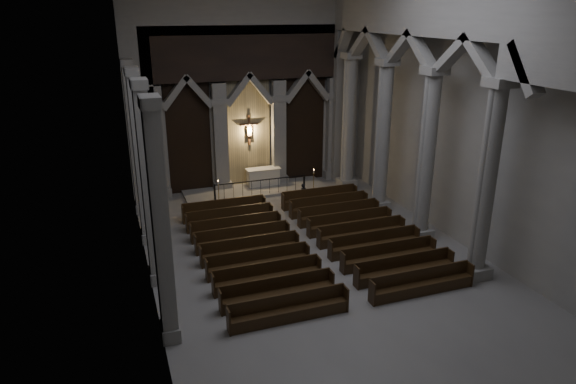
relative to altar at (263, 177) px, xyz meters
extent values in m
plane|color=gray|center=(-0.65, -11.13, -0.68)|extent=(24.00, 24.00, 0.00)
cube|color=#9A9790|center=(-0.65, 0.87, 5.32)|extent=(14.00, 0.10, 12.00)
cube|color=#9A9790|center=(-7.65, -11.13, 5.32)|extent=(0.10, 24.00, 12.00)
cube|color=#9A9790|center=(6.35, -11.13, 5.32)|extent=(0.10, 24.00, 12.00)
cube|color=gray|center=(-6.05, 0.37, 2.52)|extent=(0.80, 0.50, 6.40)
cube|color=gray|center=(-6.05, 0.37, -0.43)|extent=(1.05, 0.70, 0.50)
cube|color=gray|center=(-6.05, 0.37, 4.67)|extent=(1.00, 0.65, 0.35)
cube|color=gray|center=(-2.45, 0.37, 2.52)|extent=(0.80, 0.50, 6.40)
cube|color=gray|center=(-2.45, 0.37, -0.43)|extent=(1.05, 0.70, 0.50)
cube|color=gray|center=(-2.45, 0.37, 4.67)|extent=(1.00, 0.65, 0.35)
cube|color=gray|center=(1.15, 0.37, 2.52)|extent=(0.80, 0.50, 6.40)
cube|color=gray|center=(1.15, 0.37, -0.43)|extent=(1.05, 0.70, 0.50)
cube|color=gray|center=(1.15, 0.37, 4.67)|extent=(1.00, 0.65, 0.35)
cube|color=gray|center=(4.75, 0.37, 2.52)|extent=(0.80, 0.50, 6.40)
cube|color=gray|center=(4.75, 0.37, -0.43)|extent=(1.05, 0.70, 0.50)
cube|color=gray|center=(4.75, 0.37, 4.67)|extent=(1.00, 0.65, 0.35)
cube|color=black|center=(-4.25, 0.72, 2.82)|extent=(2.60, 0.15, 7.00)
cube|color=tan|center=(-0.65, 0.72, 2.82)|extent=(2.60, 0.15, 7.00)
cube|color=black|center=(2.95, 0.72, 2.82)|extent=(2.60, 0.15, 7.00)
cube|color=black|center=(-0.65, 0.37, 7.32)|extent=(12.00, 0.50, 3.00)
cube|color=gray|center=(-6.85, 0.37, 3.82)|extent=(1.60, 0.50, 9.00)
cube|color=gray|center=(5.55, 0.37, 3.82)|extent=(1.60, 0.50, 9.00)
cube|color=gray|center=(-0.65, 0.37, 9.82)|extent=(14.00, 0.50, 3.00)
plane|color=#E9D068|center=(-0.65, 0.69, 2.82)|extent=(1.50, 0.00, 1.50)
cube|color=#502F1B|center=(-0.65, 0.60, 2.82)|extent=(0.13, 0.08, 1.80)
cube|color=#502F1B|center=(-0.65, 0.60, 3.17)|extent=(1.10, 0.08, 0.13)
cube|color=tan|center=(-0.65, 0.54, 2.77)|extent=(0.26, 0.10, 0.60)
sphere|color=tan|center=(-0.65, 0.54, 3.17)|extent=(0.17, 0.17, 0.17)
cylinder|color=tan|center=(-0.91, 0.54, 3.14)|extent=(0.45, 0.08, 0.08)
cylinder|color=tan|center=(-0.39, 0.54, 3.14)|extent=(0.45, 0.08, 0.08)
cube|color=gray|center=(4.85, -1.63, -0.43)|extent=(1.00, 1.00, 0.50)
cylinder|color=gray|center=(4.85, -1.63, 3.32)|extent=(0.70, 0.70, 7.50)
cube|color=gray|center=(4.85, -1.63, 7.17)|extent=(0.95, 0.95, 0.35)
cube|color=gray|center=(4.85, -5.63, -0.43)|extent=(1.00, 1.00, 0.50)
cylinder|color=gray|center=(4.85, -5.63, 3.32)|extent=(0.70, 0.70, 7.50)
cube|color=gray|center=(4.85, -5.63, 7.17)|extent=(0.95, 0.95, 0.35)
cube|color=gray|center=(4.85, -9.63, -0.43)|extent=(1.00, 1.00, 0.50)
cylinder|color=gray|center=(4.85, -9.63, 3.32)|extent=(0.70, 0.70, 7.50)
cube|color=gray|center=(4.85, -9.63, 7.17)|extent=(0.95, 0.95, 0.35)
cube|color=gray|center=(4.85, -13.63, -0.43)|extent=(1.00, 1.00, 0.50)
cylinder|color=gray|center=(4.85, -13.63, 3.32)|extent=(0.70, 0.70, 7.50)
cube|color=gray|center=(4.85, -13.63, 7.17)|extent=(0.95, 0.95, 0.35)
cube|color=gray|center=(4.85, -11.13, 9.92)|extent=(0.55, 24.00, 2.80)
cube|color=gray|center=(4.85, 0.27, 3.92)|extent=(0.55, 1.20, 9.20)
cube|color=gray|center=(-7.40, -1.63, -0.43)|extent=(0.60, 1.00, 0.50)
cube|color=gray|center=(-7.40, -1.63, 3.32)|extent=(0.50, 0.80, 7.50)
cube|color=gray|center=(-7.40, -1.63, 7.17)|extent=(0.60, 1.00, 0.35)
cube|color=gray|center=(-7.40, -5.63, -0.43)|extent=(0.60, 1.00, 0.50)
cube|color=gray|center=(-7.40, -5.63, 3.32)|extent=(0.50, 0.80, 7.50)
cube|color=gray|center=(-7.40, -5.63, 7.17)|extent=(0.60, 1.00, 0.35)
cube|color=gray|center=(-7.40, -9.63, -0.43)|extent=(0.60, 1.00, 0.50)
cube|color=gray|center=(-7.40, -9.63, 3.32)|extent=(0.50, 0.80, 7.50)
cube|color=gray|center=(-7.40, -9.63, 7.17)|extent=(0.60, 1.00, 0.35)
cube|color=gray|center=(-7.40, -13.63, -0.43)|extent=(0.60, 1.00, 0.50)
cube|color=gray|center=(-7.40, -13.63, 3.32)|extent=(0.50, 0.80, 7.50)
cube|color=gray|center=(-7.40, -13.63, 7.17)|extent=(0.60, 1.00, 0.35)
cube|color=gray|center=(-0.65, -0.53, -0.61)|extent=(8.50, 2.60, 0.15)
cube|color=silver|center=(0.00, 0.00, -0.02)|extent=(1.92, 0.75, 1.01)
cube|color=silver|center=(0.00, 0.00, 0.50)|extent=(2.08, 0.83, 0.04)
cube|color=black|center=(-0.65, -1.64, 0.35)|extent=(5.40, 0.05, 0.05)
cube|color=black|center=(-3.35, -1.64, -0.14)|extent=(0.09, 0.09, 1.08)
cube|color=black|center=(2.05, -1.64, -0.14)|extent=(0.09, 0.09, 1.08)
cylinder|color=black|center=(-2.81, -1.64, -0.17)|extent=(0.02, 0.02, 0.99)
cylinder|color=black|center=(-2.27, -1.64, -0.17)|extent=(0.02, 0.02, 0.99)
cylinder|color=black|center=(-1.73, -1.64, -0.17)|extent=(0.02, 0.02, 0.99)
cylinder|color=black|center=(-1.19, -1.64, -0.17)|extent=(0.02, 0.02, 0.99)
cylinder|color=black|center=(-0.65, -1.64, -0.17)|extent=(0.02, 0.02, 0.99)
cylinder|color=black|center=(-0.11, -1.64, -0.17)|extent=(0.02, 0.02, 0.99)
cylinder|color=black|center=(0.43, -1.64, -0.17)|extent=(0.02, 0.02, 0.99)
cylinder|color=black|center=(0.97, -1.64, -0.17)|extent=(0.02, 0.02, 0.99)
cylinder|color=black|center=(1.51, -1.64, -0.17)|extent=(0.02, 0.02, 0.99)
cylinder|color=olive|center=(-3.22, -2.09, -0.66)|extent=(0.24, 0.24, 0.05)
cylinder|color=olive|center=(-3.22, -2.09, -0.07)|extent=(0.04, 0.04, 1.17)
cylinder|color=olive|center=(-3.22, -2.09, 0.51)|extent=(0.12, 0.12, 0.02)
cylinder|color=#F0E6CA|center=(-3.22, -2.09, 0.62)|extent=(0.05, 0.05, 0.20)
sphere|color=#F0A654|center=(-3.22, -2.09, 0.74)|extent=(0.04, 0.04, 0.04)
cylinder|color=olive|center=(2.48, -2.07, -0.65)|extent=(0.25, 0.25, 0.05)
cylinder|color=olive|center=(2.48, -2.07, -0.05)|extent=(0.04, 0.04, 1.21)
cylinder|color=olive|center=(2.48, -2.07, 0.56)|extent=(0.13, 0.13, 0.02)
cylinder|color=#F0E6CA|center=(2.48, -2.07, 0.67)|extent=(0.05, 0.05, 0.21)
sphere|color=#F0A654|center=(2.48, -2.07, 0.80)|extent=(0.05, 0.05, 0.05)
cube|color=black|center=(-3.35, -4.04, -0.45)|extent=(4.33, 0.41, 0.46)
cube|color=black|center=(-3.35, -3.85, 0.04)|extent=(4.33, 0.07, 0.51)
cube|color=black|center=(-5.51, -4.04, -0.22)|extent=(0.06, 0.46, 0.93)
cube|color=black|center=(-1.19, -4.04, -0.22)|extent=(0.06, 0.46, 0.93)
cube|color=black|center=(2.05, -4.04, -0.45)|extent=(4.33, 0.41, 0.46)
cube|color=black|center=(2.05, -3.85, 0.04)|extent=(4.33, 0.07, 0.51)
cube|color=black|center=(-0.11, -4.04, -0.22)|extent=(0.06, 0.46, 0.93)
cube|color=black|center=(4.21, -4.04, -0.22)|extent=(0.06, 0.46, 0.93)
cube|color=black|center=(-3.35, -5.30, -0.45)|extent=(4.33, 0.41, 0.46)
cube|color=black|center=(-3.35, -5.10, 0.04)|extent=(4.33, 0.07, 0.51)
cube|color=black|center=(-5.51, -5.30, -0.22)|extent=(0.06, 0.46, 0.93)
cube|color=black|center=(-1.19, -5.30, -0.22)|extent=(0.06, 0.46, 0.93)
cube|color=black|center=(2.05, -5.30, -0.45)|extent=(4.33, 0.41, 0.46)
cube|color=black|center=(2.05, -5.10, 0.04)|extent=(4.33, 0.07, 0.51)
cube|color=black|center=(-0.11, -5.30, -0.22)|extent=(0.06, 0.46, 0.93)
cube|color=black|center=(4.21, -5.30, -0.22)|extent=(0.06, 0.46, 0.93)
cube|color=black|center=(-3.35, -6.55, -0.45)|extent=(4.33, 0.41, 0.46)
cube|color=black|center=(-3.35, -6.36, 0.04)|extent=(4.33, 0.07, 0.51)
cube|color=black|center=(-5.51, -6.55, -0.22)|extent=(0.06, 0.46, 0.93)
cube|color=black|center=(-1.19, -6.55, -0.22)|extent=(0.06, 0.46, 0.93)
cube|color=black|center=(2.05, -6.55, -0.45)|extent=(4.33, 0.41, 0.46)
cube|color=black|center=(2.05, -6.36, 0.04)|extent=(4.33, 0.07, 0.51)
cube|color=black|center=(-0.11, -6.55, -0.22)|extent=(0.06, 0.46, 0.93)
cube|color=black|center=(4.21, -6.55, -0.22)|extent=(0.06, 0.46, 0.93)
cube|color=black|center=(-3.35, -7.81, -0.45)|extent=(4.33, 0.41, 0.46)
cube|color=black|center=(-3.35, -7.61, 0.04)|extent=(4.33, 0.07, 0.51)
cube|color=black|center=(-5.51, -7.81, -0.22)|extent=(0.06, 0.46, 0.93)
cube|color=black|center=(-1.19, -7.81, -0.22)|extent=(0.06, 0.46, 0.93)
cube|color=black|center=(2.05, -7.81, -0.45)|extent=(4.33, 0.41, 0.46)
cube|color=black|center=(2.05, -7.61, 0.04)|extent=(4.33, 0.07, 0.51)
cube|color=black|center=(-0.11, -7.81, -0.22)|extent=(0.06, 0.46, 0.93)
cube|color=black|center=(4.21, -7.81, -0.22)|extent=(0.06, 0.46, 0.93)
cube|color=black|center=(-3.35, -9.06, -0.45)|extent=(4.33, 0.41, 0.46)
cube|color=black|center=(-3.35, -8.86, 0.04)|extent=(4.33, 0.07, 0.51)
cube|color=black|center=(-5.51, -9.06, -0.22)|extent=(0.06, 0.46, 0.93)
cube|color=black|center=(-1.19, -9.06, -0.22)|extent=(0.06, 0.46, 0.93)
cube|color=black|center=(2.05, -9.06, -0.45)|extent=(4.33, 0.41, 0.46)
cube|color=black|center=(2.05, -8.86, 0.04)|extent=(4.33, 0.07, 0.51)
cube|color=black|center=(-0.11, -9.06, -0.22)|extent=(0.06, 0.46, 0.93)
cube|color=black|center=(4.21, -9.06, -0.22)|extent=(0.06, 0.46, 0.93)
cube|color=black|center=(-3.35, -10.31, -0.45)|extent=(4.33, 0.41, 0.46)
cube|color=black|center=(-3.35, -10.12, 0.04)|extent=(4.33, 0.07, 0.51)
cube|color=black|center=(-5.51, -10.31, -0.22)|extent=(0.06, 0.46, 0.93)
cube|color=black|center=(-1.19, -10.31, -0.22)|extent=(0.06, 0.46, 0.93)
cube|color=black|center=(2.05, -10.31, -0.45)|extent=(4.33, 0.41, 0.46)
cube|color=black|center=(2.05, -10.12, 0.04)|extent=(4.33, 0.07, 0.51)
cube|color=black|center=(-0.11, -10.31, -0.22)|extent=(0.06, 0.46, 0.93)
cube|color=black|center=(4.21, -10.31, -0.22)|extent=(0.06, 0.46, 0.93)
cube|color=black|center=(-3.35, -11.57, -0.45)|extent=(4.33, 0.41, 0.46)
cube|color=black|center=(-3.35, -11.37, 0.04)|extent=(4.33, 0.07, 0.51)
cube|color=black|center=(-5.51, -11.57, -0.22)|extent=(0.06, 0.46, 0.93)
cube|color=black|center=(-1.19, -11.57, -0.22)|extent=(0.06, 0.46, 0.93)
cube|color=black|center=(2.05, -11.57, -0.45)|extent=(4.33, 0.41, 0.46)
cube|color=black|center=(2.05, -11.37, 0.04)|extent=(4.33, 0.07, 0.51)
cube|color=black|center=(-0.11, -11.57, -0.22)|extent=(0.06, 0.46, 0.93)
cube|color=black|center=(4.21, -11.57, -0.22)|extent=(0.06, 0.46, 0.93)
cube|color=black|center=(-3.35, -12.82, -0.45)|extent=(4.33, 0.41, 0.46)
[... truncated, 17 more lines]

